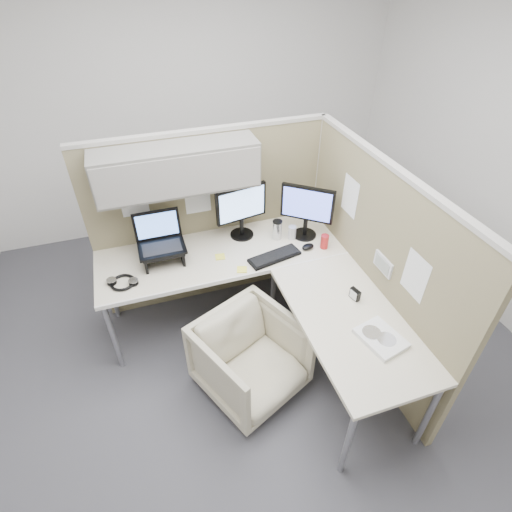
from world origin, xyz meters
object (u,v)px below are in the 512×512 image
object	(u,v)px
monitor_left	(241,208)
keyboard	(275,257)
office_chair	(251,356)
desk	(264,282)

from	to	relation	value
monitor_left	keyboard	xyz separation A→B (m)	(0.16, -0.38, -0.26)
office_chair	keyboard	xyz separation A→B (m)	(0.39, 0.58, 0.39)
desk	office_chair	size ratio (longest dim) A/B	2.86
desk	monitor_left	size ratio (longest dim) A/B	4.29
desk	keyboard	size ratio (longest dim) A/B	4.67
desk	office_chair	bearing A→B (deg)	-121.44
office_chair	keyboard	distance (m)	0.80
office_chair	keyboard	world-z (taller)	keyboard
office_chair	monitor_left	distance (m)	1.19
monitor_left	desk	bearing A→B (deg)	-100.08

